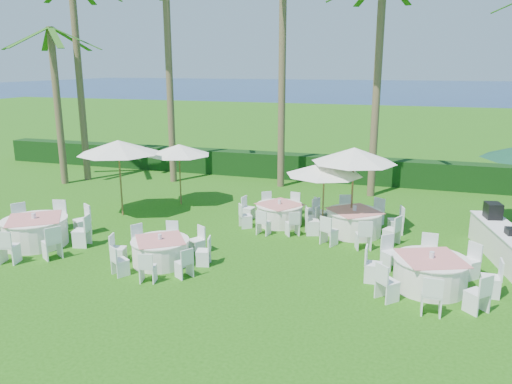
# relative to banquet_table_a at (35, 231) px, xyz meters

# --- Properties ---
(ground) EXTENTS (120.00, 120.00, 0.00)m
(ground) POSITION_rel_banquet_table_a_xyz_m (5.82, -0.36, -0.45)
(ground) COLOR #1E520E
(ground) RESTS_ON ground
(hedge) EXTENTS (34.00, 1.00, 1.20)m
(hedge) POSITION_rel_banquet_table_a_xyz_m (5.82, 11.64, 0.15)
(hedge) COLOR black
(hedge) RESTS_ON ground
(ocean) EXTENTS (260.00, 260.00, 0.00)m
(ocean) POSITION_rel_banquet_table_a_xyz_m (5.82, 101.64, -0.45)
(ocean) COLOR #071C4C
(ocean) RESTS_ON ground
(banquet_table_a) EXTENTS (3.43, 3.43, 1.03)m
(banquet_table_a) POSITION_rel_banquet_table_a_xyz_m (0.00, 0.00, 0.00)
(banquet_table_a) COLOR white
(banquet_table_a) RESTS_ON ground
(banquet_table_b) EXTENTS (2.84, 2.84, 0.87)m
(banquet_table_b) POSITION_rel_banquet_table_a_xyz_m (4.44, -0.18, -0.08)
(banquet_table_b) COLOR white
(banquet_table_b) RESTS_ON ground
(banquet_table_c) EXTENTS (3.23, 3.23, 0.98)m
(banquet_table_c) POSITION_rel_banquet_table_a_xyz_m (11.67, 0.44, -0.02)
(banquet_table_c) COLOR white
(banquet_table_c) RESTS_ON ground
(banquet_table_e) EXTENTS (2.90, 2.90, 0.89)m
(banquet_table_e) POSITION_rel_banquet_table_a_xyz_m (6.70, 4.33, -0.07)
(banquet_table_e) COLOR white
(banquet_table_e) RESTS_ON ground
(banquet_table_f) EXTENTS (3.18, 3.18, 0.97)m
(banquet_table_f) POSITION_rel_banquet_table_a_xyz_m (9.33, 4.05, -0.03)
(banquet_table_f) COLOR white
(banquet_table_f) RESTS_ON ground
(umbrella_a) EXTENTS (2.95, 2.95, 2.83)m
(umbrella_a) POSITION_rel_banquet_table_a_xyz_m (0.83, 3.58, 2.12)
(umbrella_a) COLOR brown
(umbrella_a) RESTS_ON ground
(umbrella_b) EXTENTS (2.54, 2.54, 2.37)m
(umbrella_b) POSITION_rel_banquet_table_a_xyz_m (8.29, 3.99, 1.71)
(umbrella_b) COLOR brown
(umbrella_b) RESTS_ON ground
(umbrella_c) EXTENTS (2.49, 2.49, 2.44)m
(umbrella_c) POSITION_rel_banquet_table_a_xyz_m (2.25, 5.60, 1.77)
(umbrella_c) COLOR brown
(umbrella_c) RESTS_ON ground
(umbrella_d) EXTENTS (2.80, 2.80, 2.86)m
(umbrella_d) POSITION_rel_banquet_table_a_xyz_m (9.20, 4.33, 2.15)
(umbrella_d) COLOR brown
(umbrella_d) RESTS_ON ground
(buffet_table) EXTENTS (1.63, 3.98, 1.39)m
(buffet_table) POSITION_rel_banquet_table_a_xyz_m (13.73, 3.11, 0.03)
(buffet_table) COLOR white
(buffet_table) RESTS_ON ground
(palm_a) EXTENTS (4.23, 4.38, 9.31)m
(palm_a) POSITION_rel_banquet_table_a_xyz_m (-4.11, 8.29, 4.66)
(palm_a) COLOR brown
(palm_a) RESTS_ON ground
(palm_b) EXTENTS (4.40, 4.02, 9.46)m
(palm_b) POSITION_rel_banquet_table_a_xyz_m (0.09, 9.22, 4.74)
(palm_b) COLOR brown
(palm_b) RESTS_ON ground
(palm_c) EXTENTS (4.35, 4.28, 10.01)m
(palm_c) POSITION_rel_banquet_table_a_xyz_m (5.28, 9.83, 5.02)
(palm_c) COLOR brown
(palm_c) RESTS_ON ground
(palm_d) EXTENTS (4.41, 4.08, 8.89)m
(palm_d) POSITION_rel_banquet_table_a_xyz_m (9.41, 9.34, 4.45)
(palm_d) COLOR brown
(palm_d) RESTS_ON ground
(palm_f) EXTENTS (4.26, 4.36, 7.11)m
(palm_f) POSITION_rel_banquet_table_a_xyz_m (-4.64, 7.26, 3.53)
(palm_f) COLOR brown
(palm_f) RESTS_ON ground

